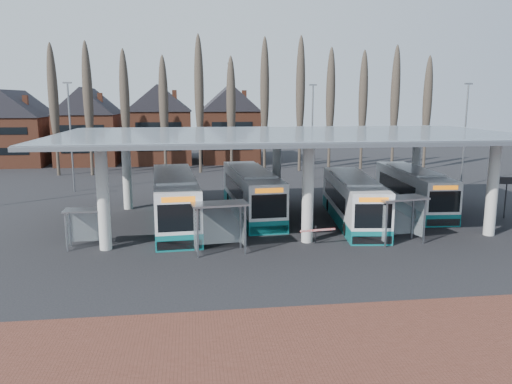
{
  "coord_description": "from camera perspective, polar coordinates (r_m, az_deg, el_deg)",
  "views": [
    {
      "loc": [
        -6.95,
        -26.41,
        8.64
      ],
      "look_at": [
        -2.57,
        7.0,
        2.34
      ],
      "focal_mm": 35.0,
      "sensor_mm": 36.0,
      "label": 1
    }
  ],
  "objects": [
    {
      "name": "bus_3",
      "position": [
        41.49,
        17.45,
        0.22
      ],
      "size": [
        3.3,
        11.78,
        3.23
      ],
      "rotation": [
        0.0,
        0.0,
        -0.07
      ],
      "color": "white",
      "rests_on": "ground"
    },
    {
      "name": "station_canopy",
      "position": [
        35.23,
        3.95,
        5.75
      ],
      "size": [
        32.0,
        16.0,
        6.34
      ],
      "color": "beige",
      "rests_on": "ground"
    },
    {
      "name": "lamp_post_b",
      "position": [
        54.09,
        6.44,
        7.02
      ],
      "size": [
        0.8,
        0.16,
        10.17
      ],
      "color": "slate",
      "rests_on": "ground"
    },
    {
      "name": "info_sign_1",
      "position": [
        40.56,
        26.75,
        0.85
      ],
      "size": [
        2.06,
        0.43,
        3.07
      ],
      "rotation": [
        0.0,
        0.0,
        -0.16
      ],
      "color": "black",
      "rests_on": "ground"
    },
    {
      "name": "shelter_0",
      "position": [
        30.87,
        -18.73,
        -2.97
      ],
      "size": [
        2.55,
        1.32,
        2.34
      ],
      "rotation": [
        0.0,
        0.0,
        0.03
      ],
      "color": "gray",
      "rests_on": "ground"
    },
    {
      "name": "ground",
      "position": [
        28.64,
        6.98,
        -7.05
      ],
      "size": [
        140.0,
        140.0,
        0.0
      ],
      "primitive_type": "plane",
      "color": "black",
      "rests_on": "ground"
    },
    {
      "name": "bus_2",
      "position": [
        36.05,
        10.99,
        -0.95
      ],
      "size": [
        3.95,
        12.08,
        3.29
      ],
      "rotation": [
        0.0,
        0.0,
        -0.12
      ],
      "color": "white",
      "rests_on": "ground"
    },
    {
      "name": "poplar_row",
      "position": [
        59.82,
        -0.82,
        10.71
      ],
      "size": [
        45.1,
        1.1,
        14.5
      ],
      "color": "#473D33",
      "rests_on": "ground"
    },
    {
      "name": "lamp_post_c",
      "position": [
        53.77,
        22.77,
        6.24
      ],
      "size": [
        0.8,
        0.16,
        10.17
      ],
      "color": "slate",
      "rests_on": "ground"
    },
    {
      "name": "shelter_2",
      "position": [
        31.46,
        16.02,
        -1.89
      ],
      "size": [
        3.27,
        2.02,
        2.84
      ],
      "rotation": [
        0.0,
        0.0,
        0.17
      ],
      "color": "gray",
      "rests_on": "ground"
    },
    {
      "name": "shelter_1",
      "position": [
        28.38,
        -4.24,
        -2.75
      ],
      "size": [
        3.28,
        1.9,
        2.9
      ],
      "rotation": [
        0.0,
        0.0,
        0.11
      ],
      "color": "gray",
      "rests_on": "ground"
    },
    {
      "name": "townhouse_row",
      "position": [
        71.01,
        -14.73,
        8.06
      ],
      "size": [
        36.8,
        10.3,
        12.25
      ],
      "color": "brown",
      "rests_on": "ground"
    },
    {
      "name": "brick_strip",
      "position": [
        18.17,
        16.89,
        -18.23
      ],
      "size": [
        70.0,
        10.0,
        0.03
      ],
      "primitive_type": "cube",
      "color": "#582F23",
      "rests_on": "ground"
    },
    {
      "name": "lamp_post_a",
      "position": [
        49.77,
        -20.41,
        6.12
      ],
      "size": [
        0.8,
        0.16,
        10.17
      ],
      "color": "slate",
      "rests_on": "ground"
    },
    {
      "name": "barrier",
      "position": [
        30.1,
        7.01,
        -4.47
      ],
      "size": [
        2.21,
        0.74,
        1.11
      ],
      "rotation": [
        0.0,
        0.0,
        0.13
      ],
      "color": "black",
      "rests_on": "ground"
    },
    {
      "name": "bus_0",
      "position": [
        35.13,
        -9.28,
        -0.97
      ],
      "size": [
        3.61,
        13.03,
        3.58
      ],
      "rotation": [
        0.0,
        0.0,
        0.07
      ],
      "color": "white",
      "rests_on": "ground"
    },
    {
      "name": "bus_1",
      "position": [
        37.85,
        -0.54,
        -0.11
      ],
      "size": [
        3.41,
        12.49,
        3.43
      ],
      "rotation": [
        0.0,
        0.0,
        0.06
      ],
      "color": "white",
      "rests_on": "ground"
    }
  ]
}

